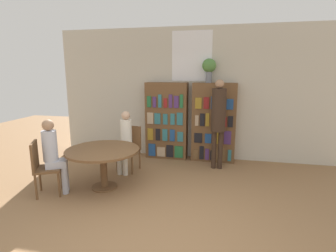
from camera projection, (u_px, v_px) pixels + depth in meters
ground_plane at (151, 246)px, 3.06m from camera, size 16.00×16.00×0.00m
wall_back at (191, 94)px, 6.06m from camera, size 6.40×0.07×3.00m
bookshelf_left at (167, 121)px, 6.11m from camera, size 0.96×0.34×1.77m
bookshelf_right at (214, 123)px, 5.89m from camera, size 0.96×0.34×1.77m
flower_vase at (209, 67)px, 5.68m from camera, size 0.30×0.30×0.52m
reading_table at (103, 155)px, 4.50m from camera, size 1.25×1.25×0.71m
chair_near_camera at (42, 165)px, 4.27m from camera, size 0.54×0.54×0.91m
chair_left_side at (130, 146)px, 5.41m from camera, size 0.45×0.45×0.91m
seated_reader_left at (125, 139)px, 5.20m from camera, size 0.27×0.37×1.25m
seated_reader_right at (54, 153)px, 4.28m from camera, size 0.39×0.35×1.26m
librarian_standing at (218, 115)px, 5.33m from camera, size 0.29×0.56×1.86m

